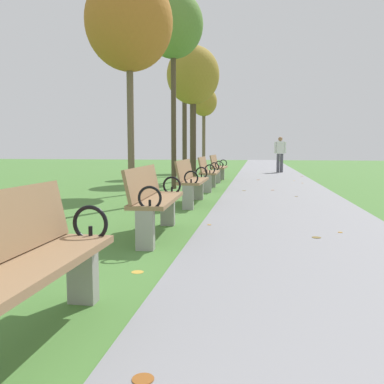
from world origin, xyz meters
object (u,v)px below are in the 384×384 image
object	(u,v)px
park_bench_4	(191,180)
tree_3	(193,76)
tree_1	(129,23)
tree_4	(185,83)
pedestrian_walking	(280,152)
park_bench_2	(17,266)
park_bench_5	(208,172)
park_bench_6	(218,167)
park_bench_3	(154,199)
tree_2	(173,26)
tree_5	(204,103)

from	to	relation	value
park_bench_4	tree_3	bearing A→B (deg)	98.43
tree_1	tree_4	distance (m)	9.24
park_bench_4	pedestrian_walking	distance (m)	11.40
park_bench_2	park_bench_5	xyz separation A→B (m)	(0.00, 9.08, 0.00)
pedestrian_walking	park_bench_6	bearing A→B (deg)	-113.98
park_bench_2	park_bench_6	xyz separation A→B (m)	(0.00, 11.99, 0.00)
park_bench_3	tree_4	distance (m)	12.27
pedestrian_walking	park_bench_4	bearing A→B (deg)	-101.96
park_bench_2	pedestrian_walking	xyz separation A→B (m)	(2.36, 17.29, 0.44)
tree_2	tree_4	xyz separation A→B (m)	(-0.67, 5.55, -0.65)
pedestrian_walking	tree_4	bearing A→B (deg)	-147.95
park_bench_3	park_bench_6	distance (m)	8.91
park_bench_3	pedestrian_walking	world-z (taller)	pedestrian_walking
park_bench_2	tree_4	size ratio (longest dim) A/B	0.35
tree_2	tree_5	world-z (taller)	tree_2
park_bench_2	park_bench_3	distance (m)	3.08
tree_3	pedestrian_walking	bearing A→B (deg)	56.88
park_bench_6	pedestrian_walking	xyz separation A→B (m)	(2.36, 5.31, 0.44)
park_bench_2	pedestrian_walking	size ratio (longest dim) A/B	0.99
tree_2	tree_4	size ratio (longest dim) A/B	1.18
park_bench_3	park_bench_6	xyz separation A→B (m)	(-0.00, 8.91, 0.00)
park_bench_6	pedestrian_walking	distance (m)	5.82
park_bench_5	park_bench_3	bearing A→B (deg)	-90.00
park_bench_2	tree_5	bearing A→B (deg)	93.93
park_bench_6	tree_4	world-z (taller)	tree_4
park_bench_3	park_bench_6	size ratio (longest dim) A/B	1.01
park_bench_4	tree_5	distance (m)	11.80
tree_1	tree_3	bearing A→B (deg)	88.62
tree_1	park_bench_2	bearing A→B (deg)	-79.12
park_bench_4	park_bench_3	bearing A→B (deg)	-90.00
park_bench_5	tree_1	xyz separation A→B (m)	(-1.07, -3.52, 2.95)
tree_1	park_bench_5	bearing A→B (deg)	73.06
park_bench_2	tree_2	bearing A→B (deg)	96.06
park_bench_6	park_bench_4	bearing A→B (deg)	-90.00
tree_4	tree_3	bearing A→B (deg)	-73.58
park_bench_3	park_bench_4	xyz separation A→B (m)	(-0.00, 3.08, 0.00)
park_bench_2	park_bench_6	bearing A→B (deg)	90.00
park_bench_3	park_bench_5	distance (m)	6.01
park_bench_4	park_bench_2	bearing A→B (deg)	-90.00
park_bench_4	park_bench_5	bearing A→B (deg)	90.00
park_bench_6	tree_2	xyz separation A→B (m)	(-0.98, -2.75, 3.92)
park_bench_2	tree_1	size ratio (longest dim) A/B	0.37
tree_5	tree_3	bearing A→B (deg)	-86.78
tree_2	pedestrian_walking	distance (m)	9.39
park_bench_3	park_bench_6	bearing A→B (deg)	90.00
park_bench_3	park_bench_4	bearing A→B (deg)	90.00
park_bench_6	tree_5	world-z (taller)	tree_5
tree_2	tree_5	bearing A→B (deg)	91.55
park_bench_2	park_bench_6	world-z (taller)	same
tree_1	tree_2	size ratio (longest dim) A/B	0.81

